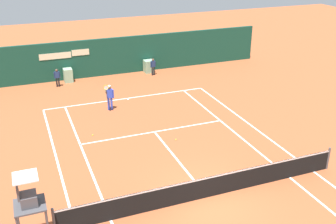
% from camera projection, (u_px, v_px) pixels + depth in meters
% --- Properties ---
extents(ground_plane, '(80.00, 80.00, 0.01)m').
position_uv_depth(ground_plane, '(201.00, 189.00, 16.76)').
color(ground_plane, '#A8512D').
extents(tennis_net, '(12.10, 0.10, 1.07)m').
position_uv_depth(tennis_net, '(208.00, 186.00, 16.07)').
color(tennis_net, '#4C4C51').
rests_on(tennis_net, ground_plane).
extents(sponsor_back_wall, '(25.00, 1.02, 2.82)m').
position_uv_depth(sponsor_back_wall, '(107.00, 57.00, 30.23)').
color(sponsor_back_wall, '#144233').
rests_on(sponsor_back_wall, ground_plane).
extents(umpire_chair, '(1.00, 1.00, 2.77)m').
position_uv_depth(umpire_chair, '(29.00, 202.00, 12.99)').
color(umpire_chair, '#47474C').
rests_on(umpire_chair, ground_plane).
extents(player_on_baseline, '(0.70, 0.65, 1.80)m').
position_uv_depth(player_on_baseline, '(110.00, 95.00, 24.14)').
color(player_on_baseline, blue).
rests_on(player_on_baseline, ground_plane).
extents(ball_kid_centre_post, '(0.43, 0.19, 1.29)m').
position_uv_depth(ball_kid_centre_post, '(57.00, 77.00, 28.05)').
color(ball_kid_centre_post, black).
rests_on(ball_kid_centre_post, ground_plane).
extents(ball_kid_left_post, '(0.43, 0.20, 1.30)m').
position_uv_depth(ball_kid_left_post, '(153.00, 66.00, 30.41)').
color(ball_kid_left_post, black).
rests_on(ball_kid_left_post, ground_plane).
extents(tennis_ball_mid_court, '(0.07, 0.07, 0.07)m').
position_uv_depth(tennis_ball_mid_court, '(93.00, 135.00, 21.30)').
color(tennis_ball_mid_court, '#CCE033').
rests_on(tennis_ball_mid_court, ground_plane).
extents(tennis_ball_near_service_line, '(0.07, 0.07, 0.07)m').
position_uv_depth(tennis_ball_near_service_line, '(176.00, 140.00, 20.83)').
color(tennis_ball_near_service_line, '#CCE033').
rests_on(tennis_ball_near_service_line, ground_plane).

